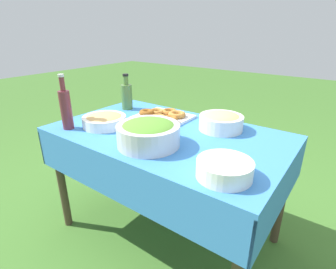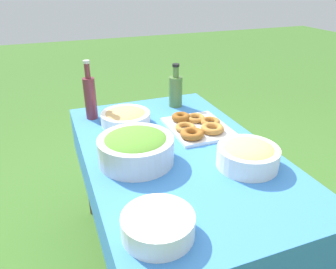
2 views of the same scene
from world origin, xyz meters
TOP-DOWN VIEW (x-y plane):
  - ground_plane at (0.00, 0.00)m, footprint 14.00×14.00m
  - picnic_table at (0.00, 0.00)m, footprint 1.33×0.82m
  - salad_bowl at (-0.03, 0.20)m, footprint 0.32×0.32m
  - pasta_bowl at (-0.23, -0.21)m, footprint 0.25×0.25m
  - donut_platter at (0.15, -0.17)m, footprint 0.35×0.30m
  - plate_stack at (-0.48, 0.26)m, footprint 0.22×0.22m
  - olive_oil_bottle at (0.51, -0.20)m, footprint 0.08×0.08m
  - wine_bottle at (0.50, 0.30)m, footprint 0.06×0.06m
  - bread_bowl at (0.36, 0.15)m, footprint 0.26×0.26m

SIDE VIEW (x-z plane):
  - ground_plane at x=0.00m, z-range 0.00..0.00m
  - picnic_table at x=0.00m, z-range 0.26..0.99m
  - donut_platter at x=0.15m, z-range 0.72..0.78m
  - plate_stack at x=-0.48m, z-range 0.73..0.80m
  - bread_bowl at x=0.36m, z-range 0.73..0.81m
  - pasta_bowl at x=-0.23m, z-range 0.73..0.84m
  - salad_bowl at x=-0.03m, z-range 0.73..0.86m
  - olive_oil_bottle at x=0.51m, z-range 0.70..0.96m
  - wine_bottle at x=0.50m, z-range 0.70..1.01m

